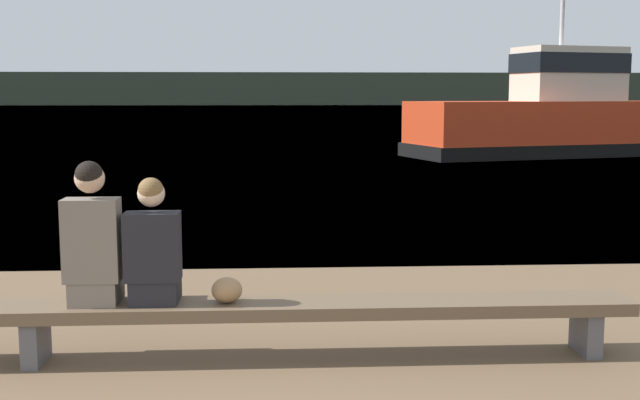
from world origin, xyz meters
name	(u,v)px	position (x,y,z in m)	size (l,w,h in m)	color
water_surface	(269,107)	(0.00, 126.39, 0.00)	(240.00, 240.00, 0.00)	#426B8E
far_shoreline	(270,89)	(0.00, 158.57, 3.13)	(600.00, 12.00, 6.26)	#384233
bench_main	(35,315)	(-0.92, 3.30, 0.35)	(8.67, 0.44, 0.43)	brown
person_left	(93,241)	(-0.49, 3.30, 0.89)	(0.39, 0.38, 1.04)	#70665B
person_right	(153,250)	(-0.07, 3.31, 0.82)	(0.39, 0.38, 0.92)	black
shopping_bag	(227,290)	(0.45, 3.30, 0.52)	(0.22, 0.21, 0.19)	#9E754C
tugboat_red	(557,121)	(9.84, 22.90, 1.09)	(10.02, 5.43, 5.75)	red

